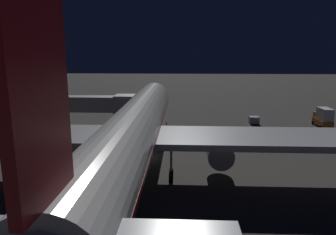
{
  "coord_description": "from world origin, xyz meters",
  "views": [
    {
      "loc": [
        -5.41,
        40.76,
        14.36
      ],
      "look_at": [
        -3.0,
        -9.82,
        3.5
      ],
      "focal_mm": 33.29,
      "sensor_mm": 36.0,
      "label": 1
    }
  ],
  "objects_px": {
    "apron_floodlight_mast": "(13,78)",
    "jet_bridge": "(82,104)",
    "baggage_container_near_belt": "(254,120)",
    "traffic_cone_nose_starboard": "(145,123)",
    "traffic_cone_nose_port": "(166,123)",
    "airliner_at_gate": "(133,132)",
    "catering_truck": "(323,117)"
  },
  "relations": [
    {
      "from": "traffic_cone_nose_starboard",
      "to": "airliner_at_gate",
      "type": "bearing_deg",
      "value": 94.58
    },
    {
      "from": "catering_truck",
      "to": "traffic_cone_nose_starboard",
      "type": "relative_size",
      "value": 9.36
    },
    {
      "from": "apron_floodlight_mast",
      "to": "jet_bridge",
      "type": "bearing_deg",
      "value": 159.32
    },
    {
      "from": "apron_floodlight_mast",
      "to": "airliner_at_gate",
      "type": "bearing_deg",
      "value": 138.63
    },
    {
      "from": "jet_bridge",
      "to": "traffic_cone_nose_starboard",
      "type": "relative_size",
      "value": 37.95
    },
    {
      "from": "airliner_at_gate",
      "to": "baggage_container_near_belt",
      "type": "relative_size",
      "value": 30.19
    },
    {
      "from": "apron_floodlight_mast",
      "to": "traffic_cone_nose_starboard",
      "type": "xyz_separation_m",
      "value": [
        -23.3,
        -5.0,
        -9.17
      ]
    },
    {
      "from": "airliner_at_gate",
      "to": "baggage_container_near_belt",
      "type": "bearing_deg",
      "value": -124.48
    },
    {
      "from": "airliner_at_gate",
      "to": "traffic_cone_nose_port",
      "type": "distance_m",
      "value": 28.05
    },
    {
      "from": "baggage_container_near_belt",
      "to": "apron_floodlight_mast",
      "type": "bearing_deg",
      "value": 8.07
    },
    {
      "from": "apron_floodlight_mast",
      "to": "baggage_container_near_belt",
      "type": "relative_size",
      "value": 8.49
    },
    {
      "from": "jet_bridge",
      "to": "baggage_container_near_belt",
      "type": "distance_m",
      "value": 33.66
    },
    {
      "from": "airliner_at_gate",
      "to": "catering_truck",
      "type": "distance_m",
      "value": 42.04
    },
    {
      "from": "traffic_cone_nose_port",
      "to": "apron_floodlight_mast",
      "type": "bearing_deg",
      "value": 10.24
    },
    {
      "from": "airliner_at_gate",
      "to": "traffic_cone_nose_port",
      "type": "bearing_deg",
      "value": -94.58
    },
    {
      "from": "traffic_cone_nose_port",
      "to": "traffic_cone_nose_starboard",
      "type": "relative_size",
      "value": 1.0
    },
    {
      "from": "jet_bridge",
      "to": "baggage_container_near_belt",
      "type": "xyz_separation_m",
      "value": [
        -31.12,
        -11.8,
        -5.03
      ]
    },
    {
      "from": "airliner_at_gate",
      "to": "traffic_cone_nose_starboard",
      "type": "xyz_separation_m",
      "value": [
        2.2,
        -27.46,
        -5.32
      ]
    },
    {
      "from": "apron_floodlight_mast",
      "to": "traffic_cone_nose_port",
      "type": "height_order",
      "value": "apron_floodlight_mast"
    },
    {
      "from": "traffic_cone_nose_port",
      "to": "traffic_cone_nose_starboard",
      "type": "xyz_separation_m",
      "value": [
        4.4,
        0.0,
        0.0
      ]
    },
    {
      "from": "airliner_at_gate",
      "to": "traffic_cone_nose_starboard",
      "type": "relative_size",
      "value": 103.93
    },
    {
      "from": "airliner_at_gate",
      "to": "baggage_container_near_belt",
      "type": "distance_m",
      "value": 35.38
    },
    {
      "from": "baggage_container_near_belt",
      "to": "traffic_cone_nose_starboard",
      "type": "distance_m",
      "value": 22.09
    },
    {
      "from": "jet_bridge",
      "to": "catering_truck",
      "type": "xyz_separation_m",
      "value": [
        -43.69,
        -9.44,
        -3.85
      ]
    },
    {
      "from": "apron_floodlight_mast",
      "to": "catering_truck",
      "type": "height_order",
      "value": "apron_floodlight_mast"
    },
    {
      "from": "jet_bridge",
      "to": "baggage_container_near_belt",
      "type": "bearing_deg",
      "value": -159.24
    },
    {
      "from": "airliner_at_gate",
      "to": "jet_bridge",
      "type": "distance_m",
      "value": 20.48
    },
    {
      "from": "airliner_at_gate",
      "to": "traffic_cone_nose_starboard",
      "type": "height_order",
      "value": "airliner_at_gate"
    },
    {
      "from": "apron_floodlight_mast",
      "to": "baggage_container_near_belt",
      "type": "xyz_separation_m",
      "value": [
        -45.34,
        -6.43,
        -8.74
      ]
    },
    {
      "from": "jet_bridge",
      "to": "traffic_cone_nose_port",
      "type": "height_order",
      "value": "jet_bridge"
    },
    {
      "from": "apron_floodlight_mast",
      "to": "catering_truck",
      "type": "bearing_deg",
      "value": -175.98
    },
    {
      "from": "catering_truck",
      "to": "traffic_cone_nose_starboard",
      "type": "distance_m",
      "value": 34.66
    }
  ]
}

